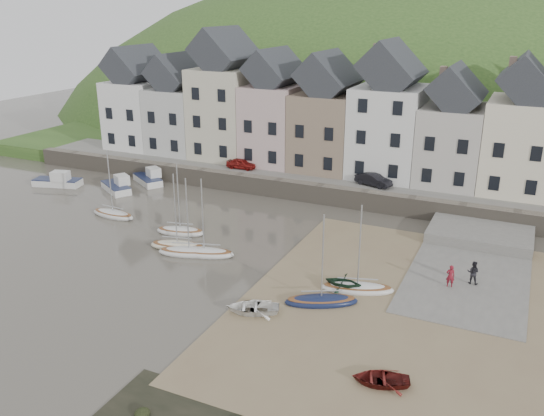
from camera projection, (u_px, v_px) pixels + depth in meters
The scene contains 25 objects.
ground at pixel (236, 273), 40.18m from camera, with size 160.00×160.00×0.00m, color #4B463B.
quay_land at pixel (364, 159), 67.26m from camera, with size 90.00×30.00×1.50m, color #305020.
quay_street at pixel (332, 178), 57.17m from camera, with size 70.00×7.00×0.10m, color slate.
seawall at pixel (320, 194), 54.40m from camera, with size 70.00×1.20×1.80m, color slate.
beach at pixel (390, 306), 35.81m from camera, with size 18.00×26.00×0.06m, color #7F6A4D.
slipway at pixel (471, 267), 41.05m from camera, with size 8.00×18.00×0.12m, color slate.
hillside at pixel (375, 223), 99.47m from camera, with size 134.40×84.00×84.00m.
townhouse_terrace at pixel (362, 116), 57.52m from camera, with size 61.05×8.00×13.93m.
sailboat_0 at pixel (113, 214), 50.91m from camera, with size 4.62×1.78×6.32m.
sailboat_1 at pixel (180, 231), 47.08m from camera, with size 4.36×2.38×6.32m.
sailboat_2 at pixel (177, 246), 44.20m from camera, with size 4.63×2.44×6.32m.
sailboat_3 at pixel (189, 252), 43.12m from camera, with size 5.03×2.97×6.32m.
sailboat_4 at pixel (204, 252), 42.99m from camera, with size 4.88×2.72×6.32m.
sailboat_5 at pixel (321, 301), 35.95m from camera, with size 4.87×3.50×6.32m.
sailboat_6 at pixel (357, 288), 37.56m from camera, with size 5.08×2.93×6.32m.
motorboat_0 at pixel (117, 186), 57.86m from camera, with size 4.65×3.75×1.70m.
motorboat_1 at pixel (58, 181), 59.52m from camera, with size 5.26×2.99×1.70m.
motorboat_2 at pixel (149, 178), 60.48m from camera, with size 4.63×3.81×1.70m.
rowboat_white at pixel (252, 307), 34.89m from camera, with size 2.35×3.29×0.68m, color white.
rowboat_green at pixel (343, 282), 37.46m from camera, with size 2.10×2.43×1.28m, color black.
rowboat_red at pixel (381, 379), 28.27m from camera, with size 2.05×2.87×0.59m, color maroon.
person_red at pixel (450, 276), 37.81m from camera, with size 0.57×0.37×1.56m, color maroon.
person_dark at pixel (473, 272), 38.22m from camera, with size 0.80×0.62×1.64m, color black.
car_left at pixel (241, 164), 60.03m from camera, with size 1.28×3.19×1.09m, color maroon.
car_right at pixel (374, 180), 54.31m from camera, with size 1.27×3.65×1.20m, color black.
Camera 1 is at (17.55, -31.84, 17.91)m, focal length 37.39 mm.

